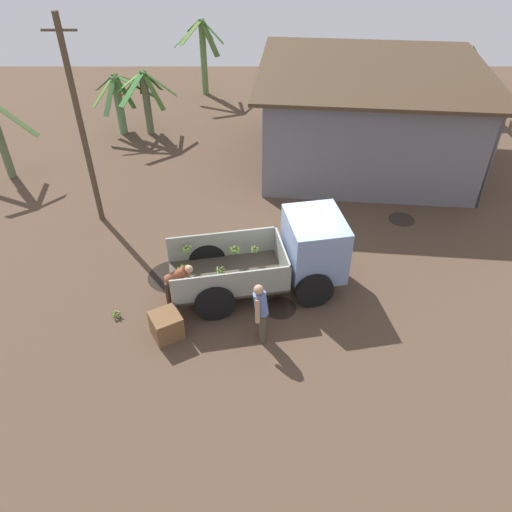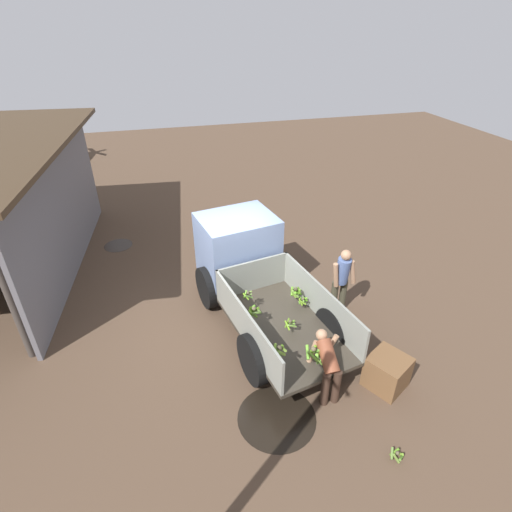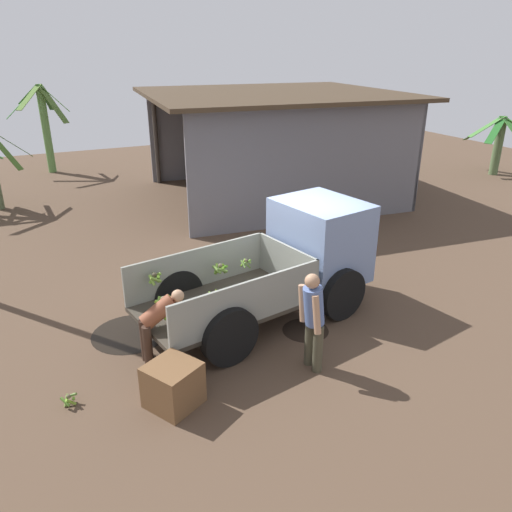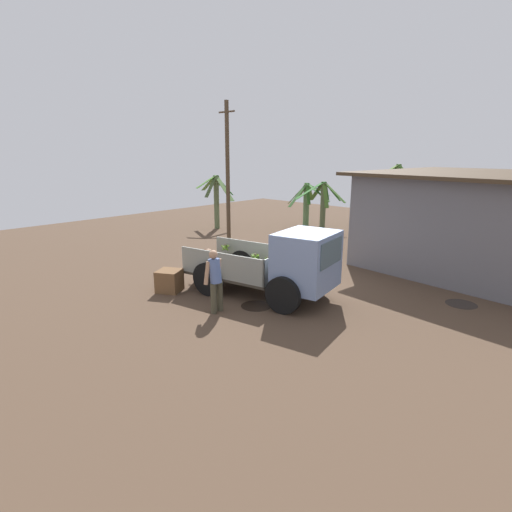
{
  "view_description": "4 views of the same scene",
  "coord_description": "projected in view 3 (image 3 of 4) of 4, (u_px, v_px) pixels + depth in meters",
  "views": [
    {
      "loc": [
        -1.02,
        -10.62,
        9.0
      ],
      "look_at": [
        -1.02,
        -0.62,
        1.1
      ],
      "focal_mm": 35.0,
      "sensor_mm": 36.0,
      "label": 1
    },
    {
      "loc": [
        -7.53,
        1.38,
        6.0
      ],
      "look_at": [
        -0.22,
        -0.59,
        1.39
      ],
      "focal_mm": 28.0,
      "sensor_mm": 36.0,
      "label": 2
    },
    {
      "loc": [
        -4.57,
        -8.1,
        4.8
      ],
      "look_at": [
        -0.81,
        -0.13,
        1.07
      ],
      "focal_mm": 35.0,
      "sensor_mm": 36.0,
      "label": 3
    },
    {
      "loc": [
        6.7,
        -8.86,
        4.13
      ],
      "look_at": [
        -0.23,
        -1.57,
        1.5
      ],
      "focal_mm": 28.0,
      "sensor_mm": 36.0,
      "label": 4
    }
  ],
  "objects": [
    {
      "name": "person_foreground_visitor",
      "position": [
        313.0,
        317.0,
        7.69
      ],
      "size": [
        0.39,
        0.61,
        1.68
      ],
      "rotation": [
        0.0,
        0.0,
        3.2
      ],
      "color": "#44402F",
      "rests_on": "ground"
    },
    {
      "name": "ground",
      "position": [
        288.0,
        295.0,
        10.41
      ],
      "size": [
        36.0,
        36.0,
        0.0
      ],
      "primitive_type": "plane",
      "color": "#4F3B2C"
    },
    {
      "name": "warehouse_shed",
      "position": [
        286.0,
        120.0,
        16.54
      ],
      "size": [
        8.66,
        8.03,
        3.43
      ],
      "rotation": [
        0.0,
        0.0,
        -0.1
      ],
      "color": "slate",
      "rests_on": "ground"
    },
    {
      "name": "person_worker_loading",
      "position": [
        158.0,
        321.0,
        7.99
      ],
      "size": [
        0.75,
        0.63,
        1.2
      ],
      "rotation": [
        0.0,
        0.0,
        -0.01
      ],
      "color": "#3A271E",
      "rests_on": "ground"
    },
    {
      "name": "banana_palm_2",
      "position": [
        498.0,
        143.0,
        19.67
      ],
      "size": [
        2.43,
        2.81,
        2.29
      ],
      "color": "#526940",
      "rests_on": "ground"
    },
    {
      "name": "mud_patch_0",
      "position": [
        130.0,
        334.0,
        9.0
      ],
      "size": [
        1.37,
        1.37,
        0.01
      ],
      "primitive_type": "cylinder",
      "color": "black",
      "rests_on": "ground"
    },
    {
      "name": "banana_bunch_on_ground_0",
      "position": [
        174.0,
        393.0,
        7.29
      ],
      "size": [
        0.24,
        0.23,
        0.19
      ],
      "color": "brown",
      "rests_on": "ground"
    },
    {
      "name": "banana_bunch_on_ground_1",
      "position": [
        69.0,
        399.0,
        7.17
      ],
      "size": [
        0.25,
        0.25,
        0.19
      ],
      "color": "brown",
      "rests_on": "ground"
    },
    {
      "name": "wooden_crate_0",
      "position": [
        173.0,
        385.0,
        7.11
      ],
      "size": [
        0.91,
        0.91,
        0.66
      ],
      "primitive_type": "cube",
      "rotation": [
        0.0,
        0.0,
        0.51
      ],
      "color": "brown",
      "rests_on": "ground"
    },
    {
      "name": "mud_patch_2",
      "position": [
        305.0,
        330.0,
        9.11
      ],
      "size": [
        0.85,
        0.85,
        0.01
      ],
      "primitive_type": "cylinder",
      "color": "black",
      "rests_on": "ground"
    },
    {
      "name": "cargo_truck",
      "position": [
        299.0,
        255.0,
        9.62
      ],
      "size": [
        4.7,
        2.64,
        2.04
      ],
      "rotation": [
        0.0,
        0.0,
        0.19
      ],
      "color": "#393329",
      "rests_on": "ground"
    },
    {
      "name": "mud_patch_1",
      "position": [
        357.0,
        230.0,
        14.08
      ],
      "size": [
        0.83,
        0.83,
        0.01
      ],
      "primitive_type": "cylinder",
      "color": "#2D251F",
      "rests_on": "ground"
    },
    {
      "name": "banana_palm_1",
      "position": [
        325.0,
        124.0,
        22.59
      ],
      "size": [
        2.45,
        2.68,
        2.9
      ],
      "color": "#4B5E32",
      "rests_on": "ground"
    },
    {
      "name": "banana_palm_5",
      "position": [
        45.0,
        126.0,
        19.79
      ],
      "size": [
        2.34,
        2.44,
        3.44
      ],
      "color": "#5A8844",
      "rests_on": "ground"
    }
  ]
}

